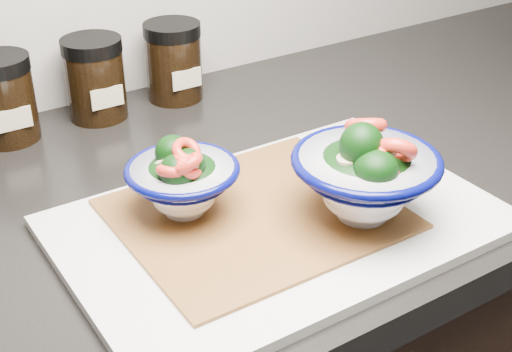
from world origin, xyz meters
TOP-DOWN VIEW (x-y plane):
  - countertop at (0.00, 1.45)m, footprint 3.50×0.60m
  - cutting_board at (0.11, 1.32)m, footprint 0.45×0.30m
  - bamboo_mat at (0.09, 1.34)m, footprint 0.28×0.24m
  - bowl_left at (0.03, 1.38)m, footprint 0.12×0.12m
  - bowl_right at (0.18, 1.28)m, footprint 0.15×0.15m
  - spice_jar_b at (-0.07, 1.69)m, footprint 0.08×0.08m
  - spice_jar_c at (0.05, 1.69)m, footprint 0.08×0.08m
  - spice_jar_d at (0.17, 1.69)m, footprint 0.08×0.08m

SIDE VIEW (x-z plane):
  - countertop at x=0.00m, z-range 0.86..0.90m
  - cutting_board at x=0.11m, z-range 0.90..0.91m
  - bamboo_mat at x=0.09m, z-range 0.91..0.92m
  - bowl_left at x=0.03m, z-range 0.91..1.00m
  - spice_jar_b at x=-0.07m, z-range 0.90..1.01m
  - spice_jar_c at x=0.05m, z-range 0.90..1.01m
  - spice_jar_d at x=0.17m, z-range 0.90..1.01m
  - bowl_right at x=0.18m, z-range 0.91..1.02m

